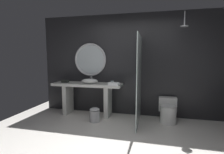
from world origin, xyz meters
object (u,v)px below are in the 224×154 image
tumbler_cup (112,82)px  waste_bin (95,115)px  toilet (168,111)px  folded_hand_towel (114,84)px  vessel_sink (90,81)px  rain_shower_head (184,24)px  tissue_box (65,81)px  round_wall_mirror (90,60)px

tumbler_cup → waste_bin: 0.91m
toilet → waste_bin: size_ratio=1.74×
waste_bin → folded_hand_towel: (0.39, 0.28, 0.70)m
tumbler_cup → folded_hand_towel: (0.08, -0.19, -0.01)m
vessel_sink → rain_shower_head: bearing=-1.2°
tissue_box → waste_bin: (0.97, -0.42, -0.70)m
vessel_sink → toilet: bearing=-0.8°
rain_shower_head → toilet: bearing=176.3°
vessel_sink → rain_shower_head: (2.22, -0.05, 1.32)m
vessel_sink → rain_shower_head: rain_shower_head is taller
toilet → folded_hand_towel: (-1.28, -0.13, 0.61)m
vessel_sink → tumbler_cup: size_ratio=5.36×
rain_shower_head → folded_hand_towel: bearing=-175.7°
tumbler_cup → waste_bin: tumbler_cup is taller
tissue_box → folded_hand_towel: bearing=-5.7°
vessel_sink → round_wall_mirror: (-0.07, 0.24, 0.54)m
folded_hand_towel → round_wall_mirror: bearing=151.8°
tumbler_cup → round_wall_mirror: size_ratio=0.09×
tissue_box → rain_shower_head: size_ratio=0.52×
tissue_box → round_wall_mirror: bearing=23.0°
tissue_box → folded_hand_towel: (1.36, -0.14, 0.00)m
tissue_box → round_wall_mirror: round_wall_mirror is taller
rain_shower_head → waste_bin: bearing=-168.4°
rain_shower_head → waste_bin: size_ratio=1.01×
rain_shower_head → waste_bin: rain_shower_head is taller
round_wall_mirror → waste_bin: bearing=-62.8°
round_wall_mirror → folded_hand_towel: 1.02m
tumbler_cup → vessel_sink: bearing=-177.0°
round_wall_mirror → rain_shower_head: (2.29, -0.28, 0.78)m
vessel_sink → folded_hand_towel: (0.68, -0.16, -0.03)m
folded_hand_towel → tumbler_cup: bearing=113.6°
tissue_box → waste_bin: 1.27m
folded_hand_towel → rain_shower_head: bearing=4.3°
waste_bin → vessel_sink: bearing=122.5°
round_wall_mirror → tumbler_cup: bearing=-17.4°
round_wall_mirror → toilet: size_ratio=1.53×
toilet → rain_shower_head: bearing=-3.7°
toilet → folded_hand_towel: 1.42m
tumbler_cup → rain_shower_head: size_ratio=0.24×
tumbler_cup → rain_shower_head: 2.11m
vessel_sink → toilet: 2.05m
vessel_sink → round_wall_mirror: round_wall_mirror is taller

